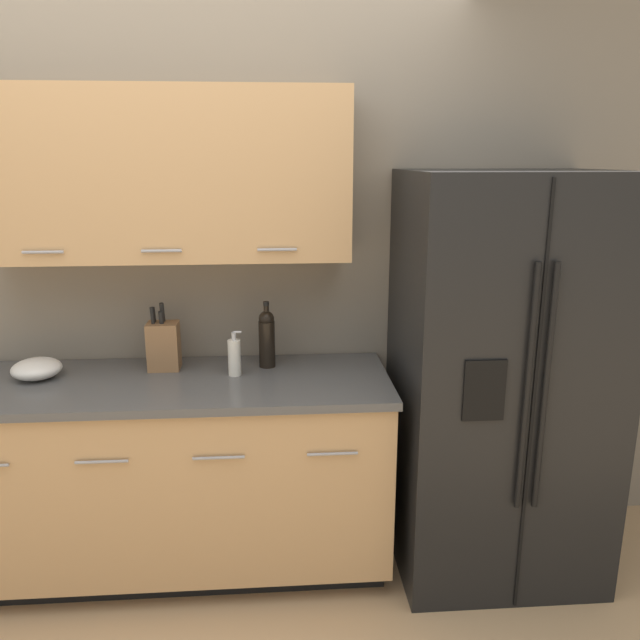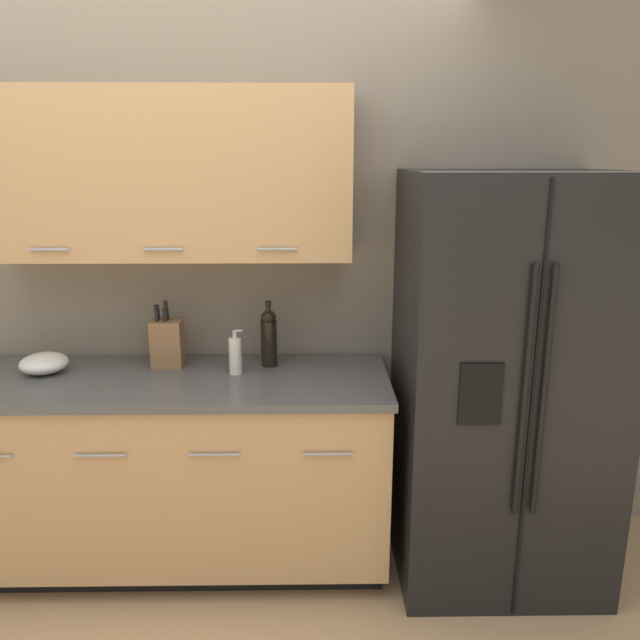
# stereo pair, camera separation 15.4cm
# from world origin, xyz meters

# --- Properties ---
(wall_back) EXTENTS (10.00, 0.39, 2.60)m
(wall_back) POSITION_xyz_m (-0.01, 0.96, 1.39)
(wall_back) COLOR gray
(wall_back) RESTS_ON ground_plane
(counter_unit) EXTENTS (1.87, 0.64, 0.90)m
(counter_unit) POSITION_xyz_m (-0.06, 0.66, 0.46)
(counter_unit) COLOR black
(counter_unit) RESTS_ON ground_plane
(refrigerator) EXTENTS (0.87, 0.74, 1.77)m
(refrigerator) POSITION_xyz_m (1.37, 0.61, 0.89)
(refrigerator) COLOR black
(refrigerator) RESTS_ON ground_plane
(knife_block) EXTENTS (0.14, 0.11, 0.30)m
(knife_block) POSITION_xyz_m (-0.10, 0.80, 1.01)
(knife_block) COLOR olive
(knife_block) RESTS_ON counter_unit
(wine_bottle) EXTENTS (0.07, 0.07, 0.30)m
(wine_bottle) POSITION_xyz_m (0.36, 0.80, 1.04)
(wine_bottle) COLOR black
(wine_bottle) RESTS_ON counter_unit
(soap_dispenser) EXTENTS (0.06, 0.06, 0.20)m
(soap_dispenser) POSITION_xyz_m (0.22, 0.70, 0.99)
(soap_dispenser) COLOR silver
(soap_dispenser) RESTS_ON counter_unit
(mixing_bowl) EXTENTS (0.21, 0.21, 0.09)m
(mixing_bowl) POSITION_xyz_m (-0.63, 0.72, 0.95)
(mixing_bowl) COLOR white
(mixing_bowl) RESTS_ON counter_unit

